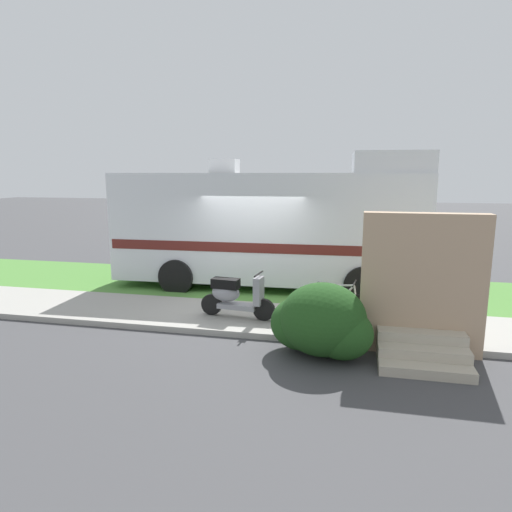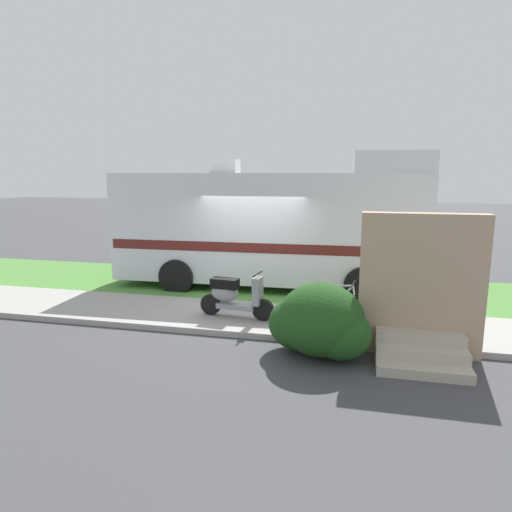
% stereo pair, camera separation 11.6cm
% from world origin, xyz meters
% --- Properties ---
extents(ground_plane, '(80.00, 80.00, 0.00)m').
position_xyz_m(ground_plane, '(0.00, 0.00, 0.00)').
color(ground_plane, '#424244').
extents(sidewalk, '(24.00, 2.00, 0.12)m').
position_xyz_m(sidewalk, '(0.00, -1.20, 0.06)').
color(sidewalk, '#9E9B93').
rests_on(sidewalk, ground).
extents(grass_strip, '(24.00, 3.40, 0.08)m').
position_xyz_m(grass_strip, '(0.00, 1.50, 0.04)').
color(grass_strip, '#4C8438').
rests_on(grass_strip, ground).
extents(motorhome_rv, '(7.96, 2.79, 3.54)m').
position_xyz_m(motorhome_rv, '(0.27, 1.72, 1.68)').
color(motorhome_rv, silver).
rests_on(motorhome_rv, ground).
extents(scooter, '(1.59, 0.51, 0.97)m').
position_xyz_m(scooter, '(0.04, -1.36, 0.58)').
color(scooter, black).
rests_on(scooter, ground).
extents(bicycle, '(1.68, 0.52, 0.89)m').
position_xyz_m(bicycle, '(2.00, -1.46, 0.50)').
color(bicycle, black).
rests_on(bicycle, ground).
extents(pickup_truck_near, '(5.41, 2.21, 1.83)m').
position_xyz_m(pickup_truck_near, '(-2.09, 5.96, 0.97)').
color(pickup_truck_near, '#1E478C').
rests_on(pickup_truck_near, ground).
extents(pickup_truck_far, '(5.41, 2.32, 1.87)m').
position_xyz_m(pickup_truck_far, '(-2.81, 9.38, 0.99)').
color(pickup_truck_far, silver).
rests_on(pickup_truck_far, ground).
extents(porch_steps, '(2.00, 1.26, 2.40)m').
position_xyz_m(porch_steps, '(3.52, -2.29, 0.97)').
color(porch_steps, '#B2A893').
rests_on(porch_steps, ground).
extents(bush_by_porch, '(1.73, 1.30, 1.23)m').
position_xyz_m(bush_by_porch, '(1.90, -2.69, 0.58)').
color(bush_by_porch, '#1E4719').
rests_on(bush_by_porch, ground).
extents(bottle_green, '(0.08, 0.08, 0.25)m').
position_xyz_m(bottle_green, '(3.60, -1.16, 0.23)').
color(bottle_green, '#B2B2B7').
rests_on(bottle_green, ground).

